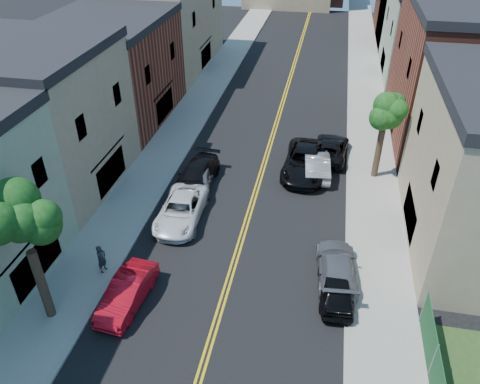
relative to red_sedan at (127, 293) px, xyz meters
The scene contains 21 objects.
sidewalk_left 24.72m from the red_sedan, 97.74° to the left, with size 3.20×100.00×0.15m, color gray.
sidewalk_right 27.49m from the red_sedan, 63.01° to the left, with size 3.20×100.00×0.15m, color gray.
curb_left 24.54m from the red_sedan, 93.69° to the left, with size 0.30×100.00×0.15m, color gray.
curb_right 26.74m from the red_sedan, 66.35° to the left, with size 0.30×100.00×0.15m, color gray.
bldg_left_tan_near 13.90m from the red_sedan, 134.83° to the left, with size 9.00×10.00×9.00m, color #998466.
bldg_left_brick 22.79m from the red_sedan, 114.72° to the left, with size 9.00×12.00×8.00m, color brown.
bldg_left_tan_far 35.98m from the red_sedan, 105.29° to the left, with size 9.00×16.00×9.50m, color #998466.
bldg_right_brick 29.48m from the red_sedan, 50.44° to the left, with size 9.00×14.00×10.00m, color brown.
bldg_right_palegrn 41.09m from the red_sedan, 63.02° to the left, with size 9.00×12.00×8.50m, color gray.
tree_left_mid 6.90m from the red_sedan, 155.49° to the right, with size 5.20×5.20×9.29m.
tree_right_far 19.78m from the red_sedan, 49.24° to the left, with size 4.40×4.40×8.03m.
red_sedan is the anchor object (origin of this frame).
white_pickup 7.08m from the red_sedan, 85.30° to the left, with size 2.48×5.39×1.50m, color silver.
grey_car_left 10.77m from the red_sedan, 85.89° to the left, with size 1.69×4.19×1.43m, color #515358.
black_car_left 11.07m from the red_sedan, 87.78° to the left, with size 2.16×5.32×1.54m, color black.
grey_car_right 10.77m from the red_sedan, 20.72° to the left, with size 2.01×4.93×1.43m, color #5A5C62.
black_car_right 10.36m from the red_sedan, 13.52° to the left, with size 1.67×4.16×1.42m, color black.
silver_car_right 16.54m from the red_sedan, 59.59° to the left, with size 1.71×4.91×1.62m, color #96989D.
dark_car_right_far 19.20m from the red_sedan, 60.99° to the left, with size 2.39×5.18×1.44m, color black.
black_suv_lane 16.10m from the red_sedan, 61.95° to the left, with size 2.90×6.29×1.75m, color black.
pedestrian_left 2.79m from the red_sedan, 140.12° to the left, with size 0.61×0.40×1.67m, color #292931.
Camera 1 is at (4.01, 0.67, 17.64)m, focal length 34.93 mm.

